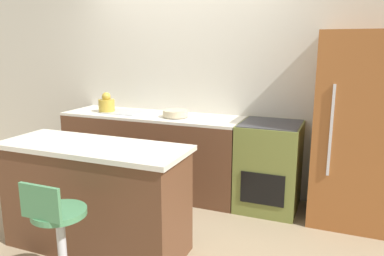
% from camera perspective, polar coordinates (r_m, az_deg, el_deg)
% --- Properties ---
extents(ground_plane, '(14.00, 14.00, 0.00)m').
position_cam_1_polar(ground_plane, '(4.19, -4.18, -11.36)').
color(ground_plane, '#998466').
extents(wall_back, '(8.00, 0.06, 2.60)m').
position_cam_1_polar(wall_back, '(4.46, -0.58, 7.47)').
color(wall_back, beige).
rests_on(wall_back, ground_plane).
extents(back_counter, '(2.11, 0.62, 0.92)m').
position_cam_1_polar(back_counter, '(4.45, -6.05, -3.71)').
color(back_counter, brown).
rests_on(back_counter, ground_plane).
extents(kitchen_island, '(1.58, 0.60, 0.91)m').
position_cam_1_polar(kitchen_island, '(3.27, -14.51, -10.14)').
color(kitchen_island, brown).
rests_on(kitchen_island, ground_plane).
extents(oven_range, '(0.62, 0.64, 0.92)m').
position_cam_1_polar(oven_range, '(4.01, 11.65, -5.70)').
color(oven_range, olive).
rests_on(oven_range, ground_plane).
extents(refrigerator, '(0.71, 0.66, 1.82)m').
position_cam_1_polar(refrigerator, '(3.83, 23.47, -0.29)').
color(refrigerator, '#995628').
rests_on(refrigerator, ground_plane).
extents(stool_chair, '(0.36, 0.36, 0.86)m').
position_cam_1_polar(stool_chair, '(2.74, -19.64, -15.47)').
color(stool_chair, '#B7B7BC').
rests_on(stool_chair, ground_plane).
extents(kettle, '(0.19, 0.19, 0.23)m').
position_cam_1_polar(kettle, '(4.59, -12.90, 3.62)').
color(kettle, '#B29333').
rests_on(kettle, back_counter).
extents(mixing_bowl, '(0.28, 0.28, 0.07)m').
position_cam_1_polar(mixing_bowl, '(4.15, -2.57, 2.24)').
color(mixing_bowl, '#C1B28E').
rests_on(mixing_bowl, back_counter).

